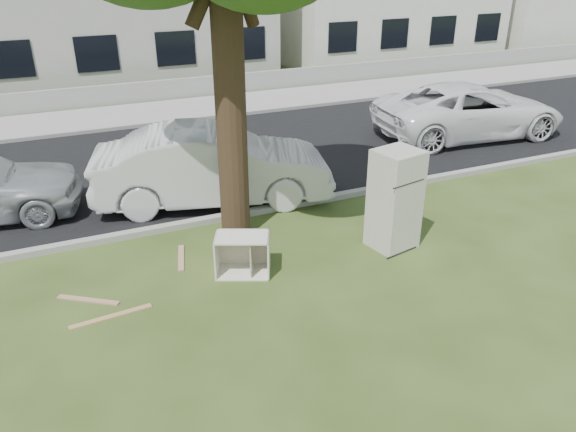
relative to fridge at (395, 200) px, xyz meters
name	(u,v)px	position (x,y,z in m)	size (l,w,h in m)	color
ground	(294,274)	(-2.05, -0.22, -0.91)	(120.00, 120.00, 0.00)	#314318
road	(197,161)	(-2.05, 5.78, -0.91)	(120.00, 7.00, 0.01)	black
kerb_near	(244,216)	(-2.05, 2.23, -0.91)	(120.00, 0.18, 0.12)	gray
kerb_far	(166,124)	(-2.05, 9.33, -0.91)	(120.00, 0.18, 0.12)	gray
sidewalk	(157,112)	(-2.05, 10.78, -0.91)	(120.00, 2.80, 0.01)	gray
low_wall	(146,92)	(-2.05, 12.38, -0.56)	(120.00, 0.15, 0.70)	gray
fridge	(395,200)	(0.00, 0.00, 0.00)	(0.75, 0.70, 1.82)	beige
cabinet	(243,255)	(-2.80, 0.18, -0.56)	(0.89, 0.55, 0.69)	white
plank_a	(111,316)	(-5.02, -0.22, -0.90)	(1.20, 0.10, 0.02)	tan
plank_b	(88,300)	(-5.28, 0.36, -0.90)	(1.01, 0.10, 0.02)	tan
plank_c	(181,258)	(-3.65, 1.07, -0.90)	(0.89, 0.10, 0.02)	tan
car_center	(213,166)	(-2.37, 3.19, -0.10)	(1.71, 4.90, 1.61)	silver
car_right	(470,110)	(5.63, 4.69, -0.16)	(2.49, 5.40, 1.50)	white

